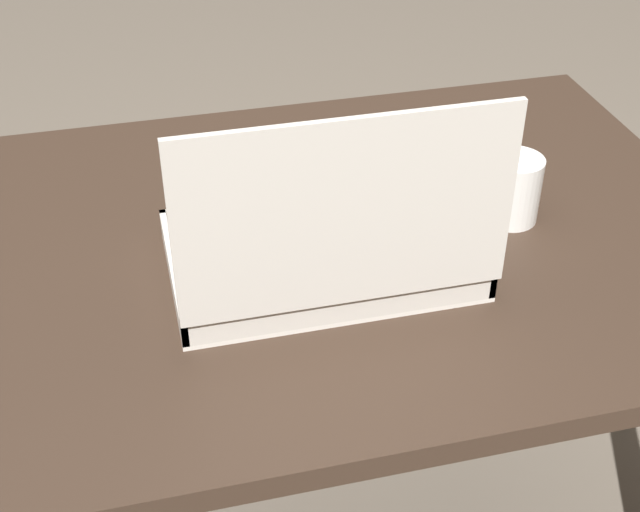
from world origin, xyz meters
name	(u,v)px	position (x,y,z in m)	size (l,w,h in m)	color
dining_table	(266,303)	(0.00, 0.00, 0.61)	(1.22, 0.76, 0.71)	#38281E
donut_box	(325,248)	(-0.05, 0.10, 0.77)	(0.36, 0.24, 0.26)	silver
coffee_mug	(513,188)	(-0.33, 0.02, 0.76)	(0.07, 0.07, 0.09)	white
paper_napkin	(329,169)	(-0.13, -0.16, 0.72)	(0.14, 0.08, 0.01)	silver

